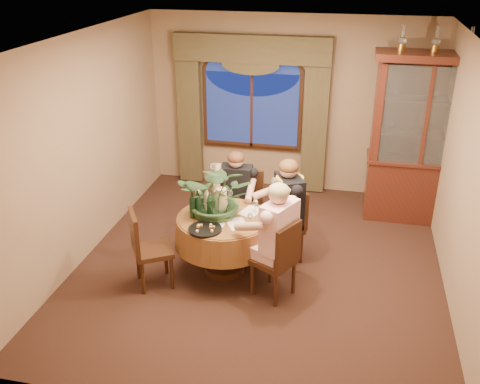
% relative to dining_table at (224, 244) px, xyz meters
% --- Properties ---
extents(floor, '(5.00, 5.00, 0.00)m').
position_rel_dining_table_xyz_m(floor, '(0.40, 0.25, -0.38)').
color(floor, black).
rests_on(floor, ground).
extents(wall_back, '(4.50, 0.00, 4.50)m').
position_rel_dining_table_xyz_m(wall_back, '(0.40, 2.75, 1.02)').
color(wall_back, '#8E7155').
rests_on(wall_back, ground).
extents(wall_right, '(0.00, 5.00, 5.00)m').
position_rel_dining_table_xyz_m(wall_right, '(2.65, 0.25, 1.02)').
color(wall_right, '#8E7155').
rests_on(wall_right, ground).
extents(ceiling, '(5.00, 5.00, 0.00)m').
position_rel_dining_table_xyz_m(ceiling, '(0.40, 0.25, 2.42)').
color(ceiling, white).
rests_on(ceiling, wall_back).
extents(window, '(1.62, 0.10, 1.32)m').
position_rel_dining_table_xyz_m(window, '(-0.20, 2.68, 0.92)').
color(window, navy).
rests_on(window, wall_back).
extents(arched_transom, '(1.60, 0.06, 0.44)m').
position_rel_dining_table_xyz_m(arched_transom, '(-0.20, 2.68, 1.71)').
color(arched_transom, navy).
rests_on(arched_transom, wall_back).
extents(drapery_left, '(0.38, 0.14, 2.32)m').
position_rel_dining_table_xyz_m(drapery_left, '(-1.23, 2.63, 0.80)').
color(drapery_left, '#413821').
rests_on(drapery_left, floor).
extents(drapery_right, '(0.38, 0.14, 2.32)m').
position_rel_dining_table_xyz_m(drapery_right, '(0.83, 2.63, 0.80)').
color(drapery_right, '#413821').
rests_on(drapery_right, floor).
extents(swag_valance, '(2.45, 0.16, 0.42)m').
position_rel_dining_table_xyz_m(swag_valance, '(-0.20, 2.60, 1.90)').
color(swag_valance, '#413821').
rests_on(swag_valance, wall_back).
extents(dining_table, '(1.47, 1.47, 0.75)m').
position_rel_dining_table_xyz_m(dining_table, '(0.00, 0.00, 0.00)').
color(dining_table, maroon).
rests_on(dining_table, floor).
extents(china_cabinet, '(1.50, 0.59, 2.43)m').
position_rel_dining_table_xyz_m(china_cabinet, '(2.37, 2.00, 0.84)').
color(china_cabinet, '#3A150F').
rests_on(china_cabinet, floor).
extents(oil_lamp_left, '(0.11, 0.11, 0.34)m').
position_rel_dining_table_xyz_m(oil_lamp_left, '(1.95, 2.00, 2.22)').
color(oil_lamp_left, '#A5722D').
rests_on(oil_lamp_left, china_cabinet).
extents(oil_lamp_center, '(0.11, 0.11, 0.34)m').
position_rel_dining_table_xyz_m(oil_lamp_center, '(2.37, 2.00, 2.22)').
color(oil_lamp_center, '#A5722D').
rests_on(oil_lamp_center, china_cabinet).
extents(oil_lamp_right, '(0.11, 0.11, 0.34)m').
position_rel_dining_table_xyz_m(oil_lamp_right, '(2.79, 2.00, 2.22)').
color(oil_lamp_right, '#A5722D').
rests_on(oil_lamp_right, china_cabinet).
extents(chair_right, '(0.57, 0.57, 0.96)m').
position_rel_dining_table_xyz_m(chair_right, '(0.67, -0.36, 0.10)').
color(chair_right, black).
rests_on(chair_right, floor).
extents(chair_back_right, '(0.58, 0.58, 0.96)m').
position_rel_dining_table_xyz_m(chair_back_right, '(0.68, 0.44, 0.10)').
color(chair_back_right, black).
rests_on(chair_back_right, floor).
extents(chair_back, '(0.46, 0.46, 0.96)m').
position_rel_dining_table_xyz_m(chair_back, '(0.07, 0.80, 0.10)').
color(chair_back, black).
rests_on(chair_back, floor).
extents(chair_front_left, '(0.58, 0.58, 0.96)m').
position_rel_dining_table_xyz_m(chair_front_left, '(-0.74, -0.45, 0.10)').
color(chair_front_left, black).
rests_on(chair_front_left, floor).
extents(person_pink, '(0.64, 0.65, 1.41)m').
position_rel_dining_table_xyz_m(person_pink, '(0.72, -0.35, 0.33)').
color(person_pink, beige).
rests_on(person_pink, floor).
extents(person_back, '(0.48, 0.44, 1.31)m').
position_rel_dining_table_xyz_m(person_back, '(-0.02, 0.77, 0.28)').
color(person_back, black).
rests_on(person_back, floor).
extents(person_scarf, '(0.64, 0.66, 1.41)m').
position_rel_dining_table_xyz_m(person_scarf, '(0.73, 0.38, 0.33)').
color(person_scarf, black).
rests_on(person_scarf, floor).
extents(stoneware_vase, '(0.17, 0.17, 0.31)m').
position_rel_dining_table_xyz_m(stoneware_vase, '(-0.06, 0.13, 0.53)').
color(stoneware_vase, tan).
rests_on(stoneware_vase, dining_table).
extents(centerpiece_plant, '(0.89, 0.99, 0.77)m').
position_rel_dining_table_xyz_m(centerpiece_plant, '(-0.08, 0.08, 0.96)').
color(centerpiece_plant, '#2D512D').
rests_on(centerpiece_plant, dining_table).
extents(olive_bowl, '(0.15, 0.15, 0.05)m').
position_rel_dining_table_xyz_m(olive_bowl, '(0.03, -0.07, 0.40)').
color(olive_bowl, '#475127').
rests_on(olive_bowl, dining_table).
extents(cheese_platter, '(0.39, 0.39, 0.02)m').
position_rel_dining_table_xyz_m(cheese_platter, '(-0.13, -0.36, 0.39)').
color(cheese_platter, black).
rests_on(cheese_platter, dining_table).
extents(wine_bottle_0, '(0.07, 0.07, 0.33)m').
position_rel_dining_table_xyz_m(wine_bottle_0, '(-0.23, 0.07, 0.54)').
color(wine_bottle_0, tan).
rests_on(wine_bottle_0, dining_table).
extents(wine_bottle_1, '(0.07, 0.07, 0.33)m').
position_rel_dining_table_xyz_m(wine_bottle_1, '(-0.15, -0.07, 0.54)').
color(wine_bottle_1, black).
rests_on(wine_bottle_1, dining_table).
extents(wine_bottle_2, '(0.07, 0.07, 0.33)m').
position_rel_dining_table_xyz_m(wine_bottle_2, '(-0.26, 0.17, 0.54)').
color(wine_bottle_2, black).
rests_on(wine_bottle_2, dining_table).
extents(wine_bottle_3, '(0.07, 0.07, 0.33)m').
position_rel_dining_table_xyz_m(wine_bottle_3, '(-0.36, -0.09, 0.54)').
color(wine_bottle_3, black).
rests_on(wine_bottle_3, dining_table).
extents(wine_bottle_4, '(0.07, 0.07, 0.33)m').
position_rel_dining_table_xyz_m(wine_bottle_4, '(-0.31, -0.04, 0.54)').
color(wine_bottle_4, black).
rests_on(wine_bottle_4, dining_table).
extents(wine_bottle_5, '(0.07, 0.07, 0.33)m').
position_rel_dining_table_xyz_m(wine_bottle_5, '(-0.35, 0.12, 0.54)').
color(wine_bottle_5, tan).
rests_on(wine_bottle_5, dining_table).
extents(tasting_paper_0, '(0.33, 0.36, 0.00)m').
position_rel_dining_table_xyz_m(tasting_paper_0, '(0.20, -0.14, 0.38)').
color(tasting_paper_0, white).
rests_on(tasting_paper_0, dining_table).
extents(tasting_paper_1, '(0.30, 0.35, 0.00)m').
position_rel_dining_table_xyz_m(tasting_paper_1, '(0.29, 0.21, 0.38)').
color(tasting_paper_1, white).
rests_on(tasting_paper_1, dining_table).
extents(tasting_paper_2, '(0.24, 0.32, 0.00)m').
position_rel_dining_table_xyz_m(tasting_paper_2, '(-0.06, -0.29, 0.38)').
color(tasting_paper_2, white).
rests_on(tasting_paper_2, dining_table).
extents(wine_glass_person_pink, '(0.07, 0.07, 0.18)m').
position_rel_dining_table_xyz_m(wine_glass_person_pink, '(0.36, -0.17, 0.46)').
color(wine_glass_person_pink, silver).
rests_on(wine_glass_person_pink, dining_table).
extents(wine_glass_person_back, '(0.07, 0.07, 0.18)m').
position_rel_dining_table_xyz_m(wine_glass_person_back, '(-0.01, 0.40, 0.46)').
color(wine_glass_person_back, silver).
rests_on(wine_glass_person_back, dining_table).
extents(wine_glass_person_scarf, '(0.07, 0.07, 0.18)m').
position_rel_dining_table_xyz_m(wine_glass_person_scarf, '(0.35, 0.19, 0.46)').
color(wine_glass_person_scarf, silver).
rests_on(wine_glass_person_scarf, dining_table).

